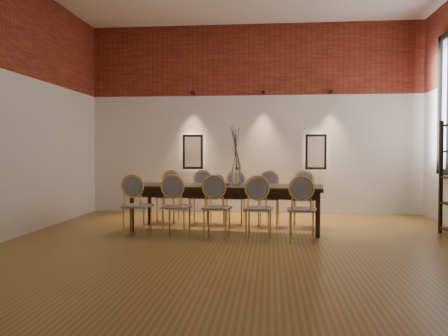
# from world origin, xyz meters

# --- Properties ---
(floor) EXTENTS (7.00, 7.00, 0.02)m
(floor) POSITION_xyz_m (0.00, 0.00, -0.01)
(floor) COLOR olive
(floor) RESTS_ON ground
(wall_back) EXTENTS (7.00, 0.10, 4.00)m
(wall_back) POSITION_xyz_m (0.00, 3.55, 2.00)
(wall_back) COLOR silver
(wall_back) RESTS_ON ground
(wall_front) EXTENTS (7.00, 0.10, 4.00)m
(wall_front) POSITION_xyz_m (0.00, -3.55, 2.00)
(wall_front) COLOR silver
(wall_front) RESTS_ON ground
(wall_left) EXTENTS (0.10, 7.00, 4.00)m
(wall_left) POSITION_xyz_m (-3.55, 0.00, 2.00)
(wall_left) COLOR silver
(wall_left) RESTS_ON ground
(brick_band_back) EXTENTS (7.00, 0.02, 1.50)m
(brick_band_back) POSITION_xyz_m (0.00, 3.48, 3.25)
(brick_band_back) COLOR maroon
(brick_band_back) RESTS_ON ground
(brick_band_left) EXTENTS (0.02, 7.00, 1.50)m
(brick_band_left) POSITION_xyz_m (-3.48, 0.00, 3.25)
(brick_band_left) COLOR maroon
(brick_band_left) RESTS_ON ground
(niche_left) EXTENTS (0.36, 0.06, 0.66)m
(niche_left) POSITION_xyz_m (-1.30, 3.45, 1.30)
(niche_left) COLOR #FFEAC6
(niche_left) RESTS_ON wall_back
(niche_right) EXTENTS (0.36, 0.06, 0.66)m
(niche_right) POSITION_xyz_m (1.30, 3.45, 1.30)
(niche_right) COLOR #FFEAC6
(niche_right) RESTS_ON wall_back
(spot_fixture_left) EXTENTS (0.08, 0.10, 0.08)m
(spot_fixture_left) POSITION_xyz_m (-1.30, 3.42, 2.55)
(spot_fixture_left) COLOR black
(spot_fixture_left) RESTS_ON wall_back
(spot_fixture_mid) EXTENTS (0.08, 0.10, 0.08)m
(spot_fixture_mid) POSITION_xyz_m (0.20, 3.42, 2.55)
(spot_fixture_mid) COLOR black
(spot_fixture_mid) RESTS_ON wall_back
(spot_fixture_right) EXTENTS (0.08, 0.10, 0.08)m
(spot_fixture_right) POSITION_xyz_m (1.60, 3.42, 2.55)
(spot_fixture_right) COLOR black
(spot_fixture_right) RESTS_ON wall_back
(dining_table) EXTENTS (3.21, 1.29, 0.75)m
(dining_table) POSITION_xyz_m (-0.37, 1.18, 0.38)
(dining_table) COLOR black
(dining_table) RESTS_ON floor
(chair_near_a) EXTENTS (0.48, 0.48, 0.94)m
(chair_near_a) POSITION_xyz_m (-1.69, 0.51, 0.47)
(chair_near_a) COLOR #E3B65F
(chair_near_a) RESTS_ON floor
(chair_near_b) EXTENTS (0.48, 0.48, 0.94)m
(chair_near_b) POSITION_xyz_m (-1.07, 0.46, 0.47)
(chair_near_b) COLOR #E3B65F
(chair_near_b) RESTS_ON floor
(chair_near_c) EXTENTS (0.48, 0.48, 0.94)m
(chair_near_c) POSITION_xyz_m (-0.44, 0.40, 0.47)
(chair_near_c) COLOR #E3B65F
(chair_near_c) RESTS_ON floor
(chair_near_d) EXTENTS (0.48, 0.48, 0.94)m
(chair_near_d) POSITION_xyz_m (0.18, 0.34, 0.47)
(chair_near_d) COLOR #E3B65F
(chair_near_d) RESTS_ON floor
(chair_near_e) EXTENTS (0.48, 0.48, 0.94)m
(chair_near_e) POSITION_xyz_m (0.81, 0.29, 0.47)
(chair_near_e) COLOR #E3B65F
(chair_near_e) RESTS_ON floor
(chair_far_a) EXTENTS (0.48, 0.48, 0.94)m
(chair_far_a) POSITION_xyz_m (-1.55, 2.07, 0.47)
(chair_far_a) COLOR #E3B65F
(chair_far_a) RESTS_ON floor
(chair_far_b) EXTENTS (0.48, 0.48, 0.94)m
(chair_far_b) POSITION_xyz_m (-0.93, 2.02, 0.47)
(chair_far_b) COLOR #E3B65F
(chair_far_b) RESTS_ON floor
(chair_far_c) EXTENTS (0.48, 0.48, 0.94)m
(chair_far_c) POSITION_xyz_m (-0.30, 1.96, 0.47)
(chair_far_c) COLOR #E3B65F
(chair_far_c) RESTS_ON floor
(chair_far_d) EXTENTS (0.48, 0.48, 0.94)m
(chair_far_d) POSITION_xyz_m (0.32, 1.91, 0.47)
(chair_far_d) COLOR #E3B65F
(chair_far_d) RESTS_ON floor
(chair_far_e) EXTENTS (0.48, 0.48, 0.94)m
(chair_far_e) POSITION_xyz_m (0.95, 1.85, 0.47)
(chair_far_e) COLOR #E3B65F
(chair_far_e) RESTS_ON floor
(vase) EXTENTS (0.14, 0.14, 0.30)m
(vase) POSITION_xyz_m (-0.21, 1.17, 0.90)
(vase) COLOR silver
(vase) RESTS_ON dining_table
(dried_branches) EXTENTS (0.50, 0.50, 0.70)m
(dried_branches) POSITION_xyz_m (-0.21, 1.17, 1.35)
(dried_branches) COLOR brown
(dried_branches) RESTS_ON vase
(bowl) EXTENTS (0.24, 0.24, 0.18)m
(bowl) POSITION_xyz_m (-0.53, 1.15, 0.84)
(bowl) COLOR brown
(bowl) RESTS_ON dining_table
(book) EXTENTS (0.28, 0.20, 0.03)m
(book) POSITION_xyz_m (-0.46, 1.28, 0.77)
(book) COLOR maroon
(book) RESTS_ON dining_table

